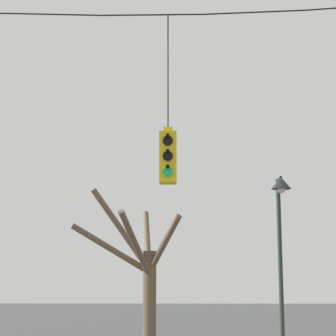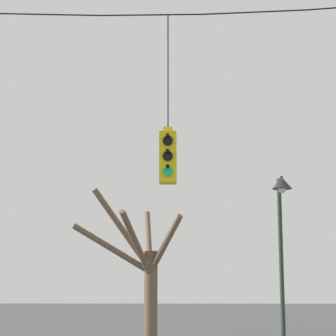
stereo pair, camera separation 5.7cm
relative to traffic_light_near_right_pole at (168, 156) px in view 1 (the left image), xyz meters
The scene contains 4 objects.
span_wire 3.15m from the traffic_light_near_right_pole, behind, with size 14.90×0.03×0.44m.
traffic_light_near_right_pole is the anchor object (origin of this frame).
street_lamp 5.78m from the traffic_light_near_right_pole, 59.16° to the left, with size 0.54×0.92×5.31m.
bare_tree 9.95m from the traffic_light_near_right_pole, 96.46° to the left, with size 3.84×4.35×5.66m.
Camera 1 is at (0.63, -12.94, 2.27)m, focal length 70.00 mm.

